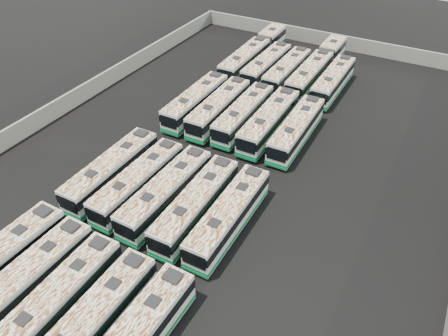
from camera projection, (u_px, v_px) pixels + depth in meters
ground at (220, 172)px, 44.04m from camera, size 140.00×140.00×0.00m
perimeter_wall at (220, 164)px, 43.36m from camera, size 45.20×73.20×2.20m
bus_front_left at (26, 282)px, 31.41m from camera, size 2.60×11.47×3.22m
bus_front_center at (57, 303)px, 30.08m from camera, size 2.58×11.34×3.18m
bus_front_right at (92, 324)px, 28.80m from camera, size 2.42×11.34×3.19m
bus_midfront_far_left at (112, 171)px, 41.57m from camera, size 2.51×11.59×3.26m
bus_midfront_left at (139, 182)px, 40.28m from camera, size 2.54×11.34×3.18m
bus_midfront_center at (166, 193)px, 39.07m from camera, size 2.68×11.64×3.27m
bus_midfront_right at (196, 205)px, 37.80m from camera, size 2.69×11.57×3.25m
bus_midfront_far_right at (229, 216)px, 36.76m from camera, size 2.54×11.42×3.21m
bus_midback_far_left at (196, 102)px, 52.00m from camera, size 2.50×11.57×3.26m
bus_midback_left at (219, 108)px, 50.80m from camera, size 2.68×11.66×3.27m
bus_midback_center at (244, 114)px, 49.78m from camera, size 2.56×11.44×3.21m
bus_midback_right at (269, 122)px, 48.42m from camera, size 2.61×11.85×3.33m
bus_midback_far_right at (296, 130)px, 47.24m from camera, size 2.58×11.43×3.21m
bus_back_far_left at (254, 53)px, 63.28m from camera, size 2.68×18.18×3.29m
bus_back_left at (266, 66)px, 59.92m from camera, size 2.54×11.39×3.20m
bus_back_center at (287, 71)px, 58.58m from camera, size 2.52×11.35×3.19m
bus_back_right at (317, 67)px, 59.60m from camera, size 2.57×18.06×3.27m
bus_back_far_right at (333, 81)px, 56.30m from camera, size 2.42×11.33×3.19m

